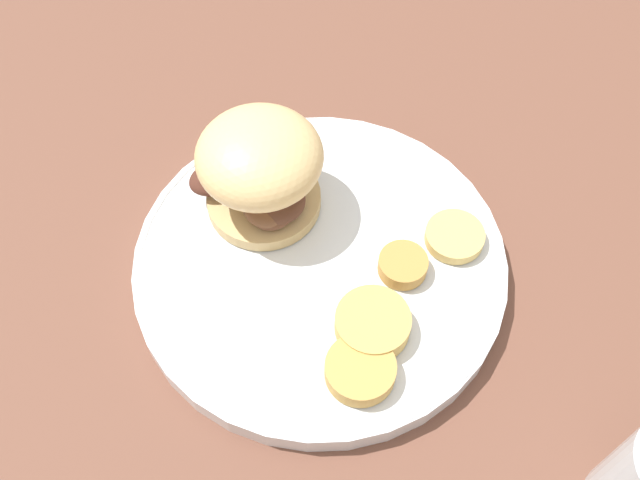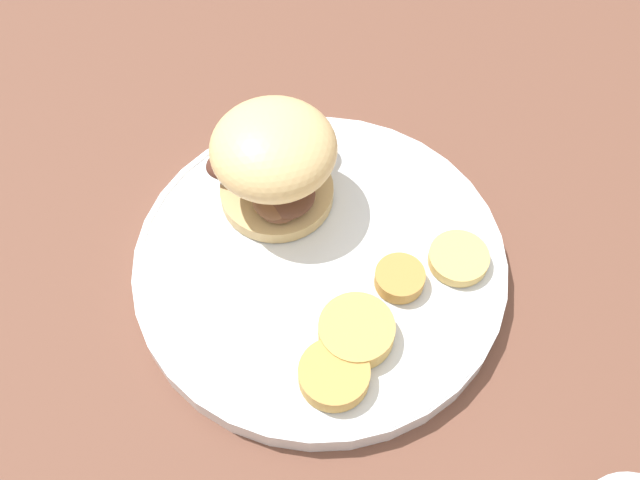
% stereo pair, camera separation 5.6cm
% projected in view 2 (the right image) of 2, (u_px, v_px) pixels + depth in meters
% --- Properties ---
extents(ground_plane, '(4.00, 4.00, 0.00)m').
position_uv_depth(ground_plane, '(320.00, 271.00, 0.60)').
color(ground_plane, brown).
extents(dinner_plate, '(0.29, 0.29, 0.02)m').
position_uv_depth(dinner_plate, '(320.00, 264.00, 0.59)').
color(dinner_plate, white).
rests_on(dinner_plate, ground_plane).
extents(sandwich, '(0.11, 0.10, 0.09)m').
position_uv_depth(sandwich, '(274.00, 161.00, 0.57)').
color(sandwich, tan).
rests_on(sandwich, dinner_plate).
extents(potato_round_0, '(0.04, 0.04, 0.01)m').
position_uv_depth(potato_round_0, '(400.00, 278.00, 0.56)').
color(potato_round_0, '#BC8942').
rests_on(potato_round_0, dinner_plate).
extents(potato_round_1, '(0.05, 0.05, 0.01)m').
position_uv_depth(potato_round_1, '(459.00, 258.00, 0.57)').
color(potato_round_1, '#DBB766').
rests_on(potato_round_1, dinner_plate).
extents(potato_round_2, '(0.05, 0.05, 0.01)m').
position_uv_depth(potato_round_2, '(334.00, 375.00, 0.52)').
color(potato_round_2, tan).
rests_on(potato_round_2, dinner_plate).
extents(potato_round_3, '(0.06, 0.06, 0.02)m').
position_uv_depth(potato_round_3, '(356.00, 331.00, 0.53)').
color(potato_round_3, tan).
rests_on(potato_round_3, dinner_plate).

